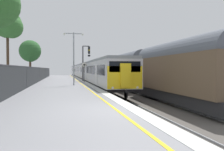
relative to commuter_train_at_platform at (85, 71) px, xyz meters
The scene contains 8 objects.
ground 39.16m from the commuter_train_at_platform, 89.20° to the right, with size 17.40×110.00×1.21m.
commuter_train_at_platform is the anchor object (origin of this frame).
freight_train_adjacent_track 25.43m from the commuter_train_at_platform, 80.94° to the right, with size 2.60×27.46×4.74m.
signal_gantry 16.18m from the commuter_train_at_platform, 95.24° to the right, with size 1.10×0.24×4.87m.
speed_limit_sign 19.16m from the commuter_train_at_platform, 95.53° to the right, with size 0.59×0.08×2.49m.
platform_lamp_mid 24.64m from the commuter_train_at_platform, 97.94° to the right, with size 2.00×0.20×5.34m.
background_tree_centre 24.02m from the commuter_train_at_platform, 115.66° to the right, with size 3.22×3.14×8.04m.
background_tree_back 11.90m from the commuter_train_at_platform, 150.52° to the right, with size 3.72×3.72×6.66m.
Camera 1 is at (-2.48, -9.34, 1.63)m, focal length 37.73 mm.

